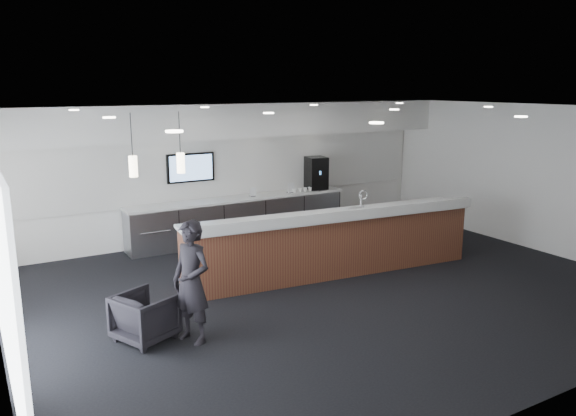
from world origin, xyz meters
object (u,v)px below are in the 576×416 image
coffee_machine (316,173)px  armchair (145,317)px  service_counter (332,243)px  lounge_guest (192,282)px

coffee_machine → armchair: 6.70m
service_counter → armchair: (-3.74, -1.02, -0.24)m
service_counter → lounge_guest: lounge_guest is taller
coffee_machine → armchair: coffee_machine is taller
coffee_machine → lounge_guest: 6.45m
coffee_machine → armchair: (-5.30, -3.98, -1.00)m
armchair → service_counter: bearing=-98.9°
coffee_machine → lounge_guest: bearing=-128.6°
lounge_guest → armchair: bearing=-147.6°
armchair → lounge_guest: size_ratio=0.44×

